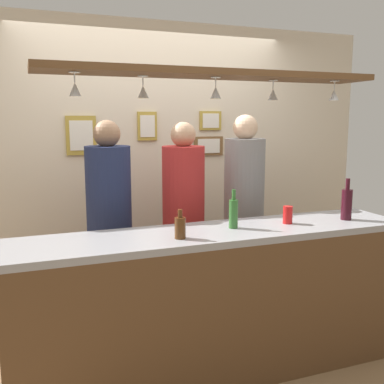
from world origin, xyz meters
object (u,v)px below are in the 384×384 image
Objects in this scene: person_left_navy_shirt at (109,210)px; person_middle_red_shirt at (183,206)px; picture_frame_caricature at (81,135)px; picture_frame_crest at (147,126)px; person_right_grey_shirt at (244,198)px; bottle_wine_dark_red at (347,203)px; bottle_beer_green_import at (233,213)px; picture_frame_lower_pair at (208,146)px; drink_can at (288,215)px; picture_frame_upper_small at (210,121)px; bottle_beer_brown_stubby at (180,227)px.

person_left_navy_shirt reaches higher than person_middle_red_shirt.
picture_frame_crest is at bearing 0.00° from picture_frame_caricature.
person_right_grey_shirt is 5.86× the size of bottle_wine_dark_red.
person_right_grey_shirt is 0.84m from bottle_beer_green_import.
person_left_navy_shirt is 5.04× the size of picture_frame_caricature.
picture_frame_lower_pair is (0.50, 0.67, 0.44)m from person_middle_red_shirt.
drink_can is at bearing -55.02° from person_middle_red_shirt.
picture_frame_crest reaches higher than picture_frame_lower_pair.
person_left_navy_shirt is 14.06× the size of drink_can.
person_middle_red_shirt is 13.93× the size of drink_can.
person_right_grey_shirt is at bearing -85.92° from picture_frame_lower_pair.
picture_frame_upper_small reaches higher than picture_frame_caricature.
person_right_grey_shirt is 1.20m from bottle_beer_brown_stubby.
person_middle_red_shirt is at bearing -80.67° from picture_frame_crest.
person_middle_red_shirt reaches higher than bottle_beer_green_import.
picture_frame_caricature is (-0.80, 1.39, 0.47)m from bottle_beer_green_import.
picture_frame_crest is (-0.66, 0.67, 0.59)m from person_right_grey_shirt.
picture_frame_lower_pair is at bearing 180.00° from picture_frame_upper_small.
picture_frame_crest reaches higher than bottle_beer_green_import.
person_middle_red_shirt is 5.00× the size of picture_frame_caricature.
bottle_wine_dark_red is 1.15× the size of bottle_beer_green_import.
bottle_beer_green_import is 1.49m from picture_frame_lower_pair.
person_right_grey_shirt is at bearing 0.00° from person_left_navy_shirt.
picture_frame_caricature is (-1.25, 0.67, 0.52)m from person_right_grey_shirt.
bottle_beer_brown_stubby is 1.29m from bottle_wine_dark_red.
picture_frame_caricature is (-0.70, 0.67, 0.55)m from person_middle_red_shirt.
person_middle_red_shirt is 0.90m from bottle_beer_brown_stubby.
bottle_beer_green_import is at bearing -106.04° from picture_frame_lower_pair.
bottle_wine_dark_red is at bearing -61.09° from person_right_grey_shirt.
person_right_grey_shirt is 6.76× the size of picture_frame_crest.
picture_frame_lower_pair is (-0.05, 0.67, 0.40)m from person_right_grey_shirt.
person_right_grey_shirt is 1.11m from picture_frame_crest.
person_left_navy_shirt is at bearing -148.94° from picture_frame_upper_small.
bottle_wine_dark_red is (1.57, -0.77, 0.09)m from person_left_navy_shirt.
drink_can is at bearing -2.08° from bottle_beer_green_import.
person_right_grey_shirt is 7.99× the size of picture_frame_upper_small.
picture_frame_upper_small is (0.84, 1.51, 0.63)m from bottle_beer_brown_stubby.
picture_frame_crest is at bearing 126.85° from bottle_wine_dark_red.
bottle_wine_dark_red is (1.29, 0.07, 0.05)m from bottle_beer_brown_stubby.
person_middle_red_shirt is at bearing 0.00° from person_left_navy_shirt.
person_left_navy_shirt is 1.47m from picture_frame_upper_small.
drink_can is 0.47× the size of picture_frame_crest.
person_right_grey_shirt reaches higher than bottle_beer_brown_stubby.
person_left_navy_shirt is 0.87m from picture_frame_caricature.
picture_frame_caricature is 0.60m from picture_frame_crest.
bottle_beer_brown_stubby is (-0.86, -0.84, 0.01)m from person_right_grey_shirt.
person_middle_red_shirt reaches higher than drink_can.
bottle_beer_brown_stubby is 0.82× the size of picture_frame_upper_small.
bottle_beer_brown_stubby is 0.69× the size of bottle_beer_green_import.
person_left_navy_shirt is 5.72× the size of picture_frame_lower_pair.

